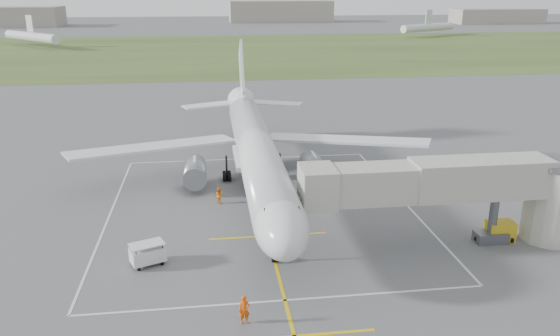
{
  "coord_description": "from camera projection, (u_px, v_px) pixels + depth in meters",
  "views": [
    {
      "loc": [
        -4.54,
        -51.56,
        20.0
      ],
      "look_at": [
        1.79,
        -4.0,
        4.0
      ],
      "focal_mm": 35.0,
      "sensor_mm": 36.0,
      "label": 1
    }
  ],
  "objects": [
    {
      "name": "ground",
      "position": [
        257.0,
        194.0,
        55.38
      ],
      "size": [
        700.0,
        700.0,
        0.0
      ],
      "primitive_type": "plane",
      "color": "#505052",
      "rests_on": "ground"
    },
    {
      "name": "grass_strip",
      "position": [
        220.0,
        51.0,
        177.62
      ],
      "size": [
        700.0,
        120.0,
        0.02
      ],
      "primitive_type": "cube",
      "color": "#374B20",
      "rests_on": "ground"
    },
    {
      "name": "apron_markings",
      "position": [
        263.0,
        216.0,
        49.91
      ],
      "size": [
        28.2,
        60.0,
        0.01
      ],
      "color": "#E3BB0D",
      "rests_on": "ground"
    },
    {
      "name": "airliner",
      "position": [
        256.0,
        150.0,
        54.69
      ],
      "size": [
        38.93,
        46.75,
        13.52
      ],
      "color": "silver",
      "rests_on": "ground"
    },
    {
      "name": "jet_bridge",
      "position": [
        470.0,
        189.0,
        43.15
      ],
      "size": [
        23.4,
        5.0,
        7.2
      ],
      "color": "gray",
      "rests_on": "ground"
    },
    {
      "name": "gpu_unit",
      "position": [
        500.0,
        231.0,
        45.04
      ],
      "size": [
        2.25,
        1.64,
        1.64
      ],
      "rotation": [
        0.0,
        0.0,
        -0.04
      ],
      "color": "gold",
      "rests_on": "ground"
    },
    {
      "name": "baggage_cart",
      "position": [
        148.0,
        254.0,
        41.02
      ],
      "size": [
        2.87,
        2.32,
        1.73
      ],
      "rotation": [
        0.0,
        0.0,
        0.38
      ],
      "color": "silver",
      "rests_on": "ground"
    },
    {
      "name": "ramp_worker_nose",
      "position": [
        244.0,
        310.0,
        33.79
      ],
      "size": [
        0.7,
        0.47,
        1.92
      ],
      "primitive_type": "imported",
      "rotation": [
        0.0,
        0.0,
        0.01
      ],
      "color": "#E14A07",
      "rests_on": "ground"
    },
    {
      "name": "ramp_worker_wing",
      "position": [
        219.0,
        195.0,
        52.79
      ],
      "size": [
        0.96,
        0.98,
        1.59
      ],
      "primitive_type": "imported",
      "rotation": [
        0.0,
        0.0,
        2.28
      ],
      "color": "orange",
      "rests_on": "ground"
    },
    {
      "name": "distant_hangars",
      "position": [
        184.0,
        15.0,
        301.08
      ],
      "size": [
        345.0,
        49.0,
        12.0
      ],
      "color": "gray",
      "rests_on": "ground"
    },
    {
      "name": "distant_aircraft",
      "position": [
        250.0,
        32.0,
        208.8
      ],
      "size": [
        179.46,
        47.64,
        8.85
      ],
      "color": "silver",
      "rests_on": "ground"
    }
  ]
}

